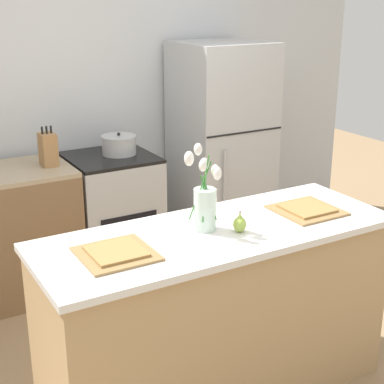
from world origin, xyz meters
TOP-DOWN VIEW (x-y plane):
  - back_wall at (0.00, 2.00)m, footprint 5.20×0.08m
  - kitchen_island at (0.00, 0.00)m, footprint 1.80×0.66m
  - stove_range at (0.10, 1.60)m, footprint 0.60×0.61m
  - refrigerator at (1.05, 1.60)m, footprint 0.68×0.67m
  - flower_vase at (-0.05, 0.04)m, footprint 0.17×0.14m
  - pear_figurine at (0.08, -0.07)m, footprint 0.07×0.07m
  - plate_setting_left at (-0.54, -0.02)m, footprint 0.32×0.32m
  - plate_setting_right at (0.54, -0.02)m, footprint 0.32×0.32m
  - cooking_pot at (0.18, 1.61)m, footprint 0.25×0.25m
  - knife_block at (-0.35, 1.58)m, footprint 0.10×0.14m

SIDE VIEW (x-z plane):
  - stove_range at x=0.10m, z-range 0.00..0.91m
  - kitchen_island at x=0.00m, z-range 0.00..0.93m
  - refrigerator at x=1.05m, z-range 0.00..1.67m
  - plate_setting_left at x=-0.54m, z-range 0.93..0.95m
  - plate_setting_right at x=0.54m, z-range 0.93..0.95m
  - pear_figurine at x=0.08m, z-range 0.92..1.03m
  - cooking_pot at x=0.18m, z-range 0.90..1.06m
  - knife_block at x=-0.35m, z-range 0.88..1.15m
  - flower_vase at x=-0.05m, z-range 0.87..1.30m
  - back_wall at x=0.00m, z-range 0.00..2.70m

